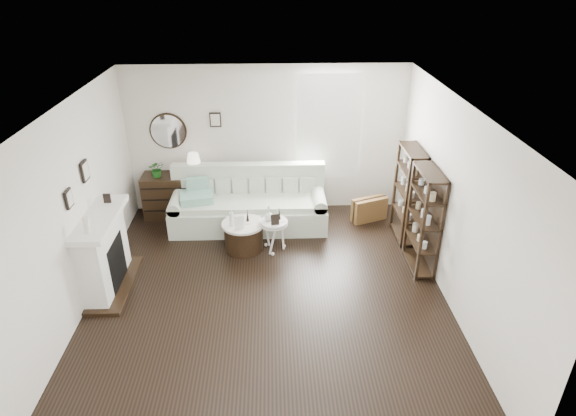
{
  "coord_description": "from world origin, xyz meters",
  "views": [
    {
      "loc": [
        0.08,
        -5.54,
        4.27
      ],
      "look_at": [
        0.31,
        0.8,
        0.97
      ],
      "focal_mm": 30.0,
      "sensor_mm": 36.0,
      "label": 1
    }
  ],
  "objects_px": {
    "sofa": "(249,206)",
    "pedestal_table": "(274,223)",
    "drum_table": "(244,236)",
    "dresser": "(178,195)"
  },
  "relations": [
    {
      "from": "pedestal_table",
      "to": "sofa",
      "type": "bearing_deg",
      "value": 115.97
    },
    {
      "from": "pedestal_table",
      "to": "drum_table",
      "type": "bearing_deg",
      "value": 173.15
    },
    {
      "from": "sofa",
      "to": "pedestal_table",
      "type": "height_order",
      "value": "sofa"
    },
    {
      "from": "sofa",
      "to": "pedestal_table",
      "type": "distance_m",
      "value": 1.01
    },
    {
      "from": "dresser",
      "to": "drum_table",
      "type": "xyz_separation_m",
      "value": [
        1.26,
        -1.22,
        -0.16
      ]
    },
    {
      "from": "dresser",
      "to": "pedestal_table",
      "type": "distance_m",
      "value": 2.18
    },
    {
      "from": "drum_table",
      "to": "pedestal_table",
      "type": "distance_m",
      "value": 0.56
    },
    {
      "from": "sofa",
      "to": "drum_table",
      "type": "xyz_separation_m",
      "value": [
        -0.06,
        -0.84,
        -0.11
      ]
    },
    {
      "from": "sofa",
      "to": "drum_table",
      "type": "bearing_deg",
      "value": -94.17
    },
    {
      "from": "sofa",
      "to": "dresser",
      "type": "bearing_deg",
      "value": 163.68
    }
  ]
}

